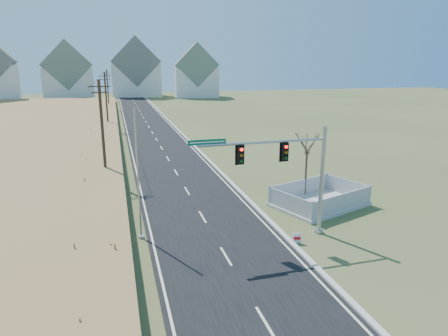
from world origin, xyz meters
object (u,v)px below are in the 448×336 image
fence_enclosure (319,202)px  traffic_signal_mast (295,170)px  open_sign (297,238)px  bare_tree (308,142)px  flagpole (139,189)px

fence_enclosure → traffic_signal_mast: bearing=-153.9°
fence_enclosure → open_sign: fence_enclosure is taller
traffic_signal_mast → fence_enclosure: (4.27, 4.43, -3.90)m
traffic_signal_mast → bare_tree: size_ratio=1.53×
open_sign → flagpole: flagpole is taller
open_sign → flagpole: 9.78m
bare_tree → fence_enclosure: bearing=-87.1°
open_sign → bare_tree: size_ratio=0.11×
traffic_signal_mast → open_sign: 4.00m
open_sign → bare_tree: (4.32, 7.66, 4.13)m
bare_tree → flagpole: bearing=-161.2°
open_sign → flagpole: (-8.80, 3.20, 2.82)m
traffic_signal_mast → open_sign: bearing=-99.1°
open_sign → bare_tree: 9.72m
traffic_signal_mast → bare_tree: traffic_signal_mast is taller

